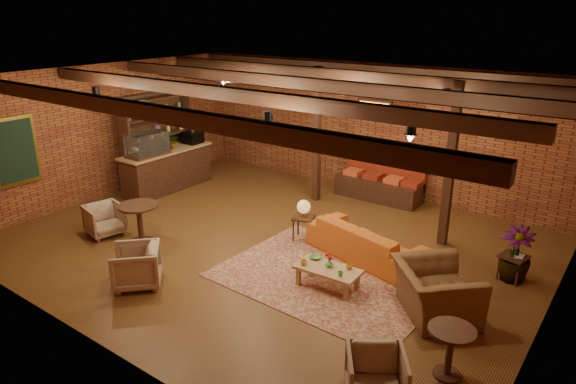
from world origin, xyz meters
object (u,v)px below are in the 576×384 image
Objects in this scene: armchair_b at (136,264)px; coffee_table at (328,270)px; side_table_book at (514,257)px; round_table_right at (450,345)px; sofa at (367,241)px; armchair_far at (376,374)px; armchair_right at (436,283)px; side_table_lamp at (304,210)px; round_table_left at (139,217)px; armchair_a at (105,218)px; plant_tall at (524,201)px.

coffee_table is at bearing 78.39° from armchair_b.
side_table_book is (5.05, 3.92, 0.04)m from armchair_b.
side_table_book is 0.70× the size of round_table_right.
coffee_table is 1.43× the size of armchair_b.
coffee_table is at bearing 103.25° from sofa.
round_table_right is 1.08m from armchair_far.
armchair_b reaches higher than round_table_right.
sofa reaches higher than side_table_book.
armchair_right is at bearing 69.34° from armchair_b.
round_table_right is (-0.01, -3.06, 0.04)m from side_table_book.
side_table_lamp is at bearing 148.99° from round_table_right.
coffee_table is 1.38× the size of round_table_left.
side_table_lamp is 0.69× the size of armchair_right.
armchair_b is at bearing -145.49° from coffee_table.
coffee_table is 1.56× the size of armchair_a.
side_table_book is at bearing -149.14° from sofa.
side_table_lamp reaches higher than armchair_b.
round_table_left reaches higher than armchair_a.
armchair_far is 0.24× the size of plant_tall.
coffee_table is 4.93m from armchair_a.
armchair_a is at bearing 137.32° from armchair_far.
armchair_b is 5.11m from round_table_right.
side_table_book is at bearing 89.77° from round_table_right.
side_table_lamp is at bearing -168.56° from plant_tall.
armchair_a is at bearing 179.31° from round_table_right.
side_table_book is (2.41, 2.10, 0.09)m from coffee_table.
armchair_far is (1.85, -1.87, 0.02)m from coffee_table.
armchair_b is 0.63× the size of armchair_right.
sofa is 2.05m from armchair_right.
side_table_book is at bearing 47.74° from armchair_far.
round_table_left is 1.72m from armchair_b.
plant_tall reaches higher than sofa.
side_table_lamp is at bearing 101.25° from armchair_far.
round_table_left is 0.65× the size of armchair_right.
round_table_left is at bearing -156.28° from plant_tall.
armchair_right is at bearing 118.18° from round_table_right.
armchair_a is (-4.85, -2.22, 0.01)m from sofa.
armchair_a is (-3.45, -2.20, -0.29)m from side_table_lamp.
sofa is at bearing -162.61° from side_table_book.
side_table_lamp is at bearing 38.56° from round_table_left.
plant_tall is (0.58, 3.97, 1.10)m from armchair_far.
armchair_a is at bearing -147.50° from side_table_lamp.
plant_tall reaches higher than side_table_lamp.
armchair_a is 6.77m from armchair_far.
round_table_left reaches higher than coffee_table.
plant_tall is (7.27, 2.97, 1.10)m from armchair_a.
coffee_table is at bearing -43.47° from side_table_lamp.
plant_tall is at bearing -63.93° from armchair_right.
round_table_left is 7.01m from plant_tall.
armchair_far is (-0.55, -0.92, -0.11)m from round_table_right.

